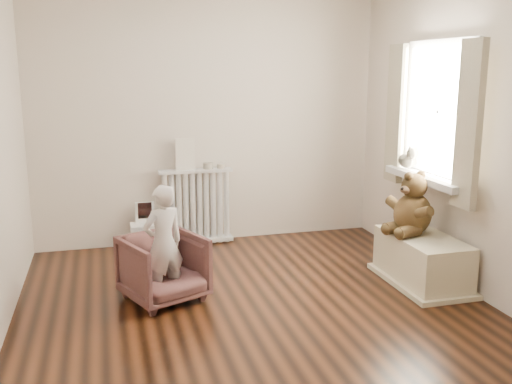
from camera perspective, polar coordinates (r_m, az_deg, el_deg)
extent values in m
cube|color=black|center=(4.59, -0.34, -11.09)|extent=(3.60, 3.60, 0.01)
cube|color=beige|center=(5.99, -4.81, 7.26)|extent=(3.60, 0.02, 2.60)
cube|color=beige|center=(2.56, 9.97, 0.44)|extent=(3.60, 0.02, 2.60)
cube|color=beige|center=(5.01, 20.06, 5.59)|extent=(0.02, 3.60, 2.60)
cube|color=white|center=(5.22, 17.93, 7.64)|extent=(0.03, 0.90, 1.10)
cube|color=silver|center=(5.25, 16.69, 1.33)|extent=(0.22, 1.10, 0.06)
cube|color=#B7AF90|center=(4.70, 20.52, 6.26)|extent=(0.06, 0.26, 1.30)
cube|color=#B7AF90|center=(5.66, 13.80, 7.57)|extent=(0.06, 0.26, 1.30)
cube|color=silver|center=(5.99, -5.99, -1.59)|extent=(0.76, 0.14, 0.80)
cube|color=beige|center=(5.87, -7.10, 3.78)|extent=(0.19, 0.02, 0.32)
cylinder|color=#A59E8C|center=(5.93, -4.82, 2.63)|extent=(0.11, 0.11, 0.06)
cylinder|color=#A59E8C|center=(5.95, -3.55, 2.61)|extent=(0.08, 0.08, 0.05)
cube|color=silver|center=(5.94, -10.98, -3.03)|extent=(0.31, 0.22, 0.48)
imported|color=#56312E|center=(4.62, -9.22, -7.53)|extent=(0.75, 0.76, 0.53)
imported|color=beige|center=(4.50, -9.25, -5.11)|extent=(0.40, 0.34, 0.93)
cube|color=beige|center=(5.13, 16.26, -6.63)|extent=(0.47, 0.89, 0.42)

